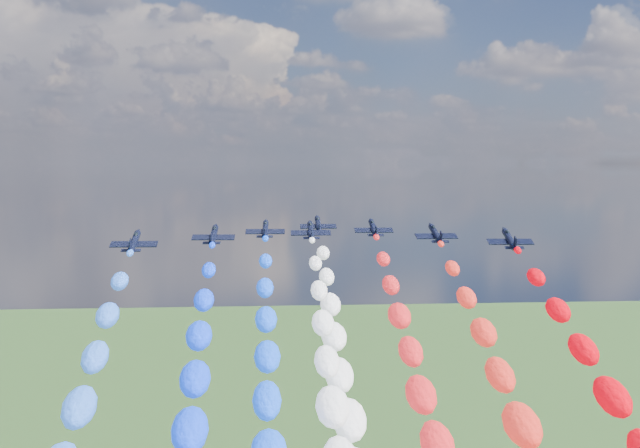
{
  "coord_description": "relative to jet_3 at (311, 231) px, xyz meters",
  "views": [
    {
      "loc": [
        -10.65,
        -141.79,
        101.96
      ],
      "look_at": [
        0.0,
        4.0,
        90.36
      ],
      "focal_mm": 42.81,
      "sensor_mm": 36.0,
      "label": 1
    }
  ],
  "objects": [
    {
      "name": "jet_3",
      "position": [
        0.0,
        0.0,
        0.0
      ],
      "size": [
        8.29,
        11.19,
        5.71
      ],
      "primitive_type": null,
      "rotation": [
        0.32,
        0.0,
        -0.02
      ],
      "color": "black"
    },
    {
      "name": "jet_2",
      "position": [
        -9.21,
        3.7,
        0.0
      ],
      "size": [
        8.53,
        11.36,
        5.71
      ],
      "primitive_type": null,
      "rotation": [
        0.32,
        0.0,
        -0.04
      ],
      "color": "black"
    },
    {
      "name": "jet_1",
      "position": [
        -19.08,
        -7.98,
        0.0
      ],
      "size": [
        8.56,
        11.39,
        5.71
      ],
      "primitive_type": null,
      "rotation": [
        0.32,
        0.0,
        -0.04
      ],
      "color": "black"
    },
    {
      "name": "jet_5",
      "position": [
        13.56,
        5.13,
        0.0
      ],
      "size": [
        8.09,
        11.05,
        5.71
      ],
      "primitive_type": null,
      "rotation": [
        0.32,
        0.0,
        -0.0
      ],
      "color": "black"
    },
    {
      "name": "jet_6",
      "position": [
        23.76,
        -8.76,
        0.0
      ],
      "size": [
        8.43,
        11.3,
        5.71
      ],
      "primitive_type": null,
      "rotation": [
        0.32,
        0.0,
        0.03
      ],
      "color": "black"
    },
    {
      "name": "jet_0",
      "position": [
        -32.07,
        -19.43,
        0.0
      ],
      "size": [
        8.17,
        11.1,
        5.71
      ],
      "primitive_type": null,
      "rotation": [
        0.32,
        0.0,
        -0.01
      ],
      "color": "black"
    },
    {
      "name": "jet_4",
      "position": [
        2.63,
        16.0,
        0.0
      ],
      "size": [
        8.2,
        11.12,
        5.71
      ],
      "primitive_type": null,
      "rotation": [
        0.32,
        0.0,
        -0.01
      ],
      "color": "black"
    },
    {
      "name": "jet_7",
      "position": [
        34.66,
        -20.18,
        0.0
      ],
      "size": [
        8.84,
        11.58,
        5.71
      ],
      "primitive_type": null,
      "rotation": [
        0.32,
        0.0,
        -0.07
      ],
      "color": "black"
    }
  ]
}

